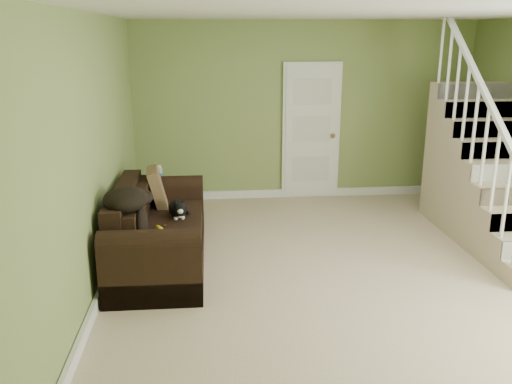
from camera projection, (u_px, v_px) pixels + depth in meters
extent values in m
cube|color=tan|center=(346.00, 270.00, 5.73)|extent=(5.00, 5.50, 0.01)
cube|color=white|center=(360.00, 12.00, 5.00)|extent=(5.00, 5.50, 0.01)
cube|color=#7C924E|center=(305.00, 112.00, 7.99)|extent=(5.00, 0.04, 2.60)
cube|color=#7C924E|center=(493.00, 261.00, 2.74)|extent=(5.00, 0.04, 2.60)
cube|color=#7C924E|center=(95.00, 155.00, 5.15)|extent=(0.04, 5.50, 2.60)
cube|color=white|center=(303.00, 193.00, 8.31)|extent=(5.00, 0.04, 0.12)
cube|color=white|center=(109.00, 274.00, 5.50)|extent=(0.04, 5.50, 0.12)
cube|color=white|center=(311.00, 131.00, 8.05)|extent=(0.86, 0.05, 2.02)
cube|color=white|center=(311.00, 132.00, 8.03)|extent=(0.78, 0.04, 1.96)
sphere|color=olive|center=(333.00, 136.00, 8.03)|extent=(0.07, 0.07, 0.07)
cylinder|color=white|center=(507.00, 195.00, 5.44)|extent=(0.04, 0.04, 0.90)
cylinder|color=white|center=(495.00, 169.00, 5.64)|extent=(0.04, 0.04, 0.90)
cylinder|color=white|center=(485.00, 145.00, 5.84)|extent=(0.04, 0.04, 0.90)
cube|color=tan|center=(503.00, 203.00, 6.35)|extent=(1.00, 0.27, 1.00)
cylinder|color=white|center=(475.00, 123.00, 6.04)|extent=(0.04, 0.04, 0.90)
cube|color=tan|center=(492.00, 188.00, 6.58)|extent=(1.00, 0.27, 1.20)
cylinder|color=white|center=(466.00, 102.00, 6.24)|extent=(0.04, 0.04, 0.90)
cube|color=tan|center=(482.00, 175.00, 6.81)|extent=(1.00, 0.27, 1.40)
cylinder|color=white|center=(457.00, 82.00, 6.45)|extent=(0.04, 0.04, 0.90)
cube|color=tan|center=(473.00, 162.00, 7.04)|extent=(1.00, 0.27, 1.60)
cylinder|color=white|center=(449.00, 64.00, 6.65)|extent=(0.04, 0.04, 0.90)
cube|color=tan|center=(464.00, 150.00, 7.27)|extent=(1.00, 0.27, 1.80)
cylinder|color=white|center=(442.00, 47.00, 6.85)|extent=(0.04, 0.04, 0.90)
cube|color=white|center=(480.00, 82.00, 5.91)|extent=(0.06, 2.46, 1.84)
cube|color=black|center=(161.00, 252.00, 5.90)|extent=(0.93, 2.14, 0.24)
cube|color=black|center=(169.00, 232.00, 5.84)|extent=(0.70, 1.62, 0.21)
cube|color=black|center=(152.00, 274.00, 4.94)|extent=(0.93, 0.24, 0.60)
cube|color=black|center=(166.00, 209.00, 6.76)|extent=(0.93, 0.24, 0.60)
cylinder|color=black|center=(150.00, 243.00, 4.86)|extent=(0.93, 0.24, 0.24)
cylinder|color=black|center=(165.00, 186.00, 6.67)|extent=(0.93, 0.24, 0.24)
cube|color=black|center=(124.00, 216.00, 5.75)|extent=(0.19, 1.66, 0.61)
cube|color=black|center=(138.00, 209.00, 5.74)|extent=(0.14, 1.60, 0.34)
cube|color=black|center=(157.00, 201.00, 7.18)|extent=(0.46, 0.46, 0.53)
cylinder|color=silver|center=(149.00, 176.00, 7.03)|extent=(0.06, 0.06, 0.20)
cylinder|color=#3175C2|center=(149.00, 176.00, 7.03)|extent=(0.07, 0.07, 0.05)
cylinder|color=white|center=(149.00, 167.00, 6.99)|extent=(0.03, 0.03, 0.03)
cylinder|color=silver|center=(160.00, 175.00, 7.07)|extent=(0.06, 0.06, 0.20)
cylinder|color=#3175C2|center=(160.00, 175.00, 7.07)|extent=(0.07, 0.07, 0.05)
cylinder|color=white|center=(160.00, 166.00, 7.04)|extent=(0.03, 0.03, 0.03)
cylinder|color=silver|center=(156.00, 173.00, 7.17)|extent=(0.06, 0.06, 0.20)
cylinder|color=#3175C2|center=(156.00, 173.00, 7.17)|extent=(0.07, 0.07, 0.05)
cylinder|color=white|center=(155.00, 165.00, 7.13)|extent=(0.03, 0.03, 0.03)
ellipsoid|color=black|center=(178.00, 209.00, 5.97)|extent=(0.25, 0.37, 0.19)
ellipsoid|color=white|center=(177.00, 214.00, 5.91)|extent=(0.13, 0.16, 0.10)
sphere|color=black|center=(176.00, 208.00, 5.78)|extent=(0.15, 0.15, 0.13)
ellipsoid|color=white|center=(176.00, 211.00, 5.74)|extent=(0.07, 0.06, 0.06)
cone|color=black|center=(173.00, 202.00, 5.77)|extent=(0.05, 0.06, 0.06)
cone|color=black|center=(180.00, 202.00, 5.78)|extent=(0.05, 0.06, 0.06)
cylinder|color=black|center=(187.00, 211.00, 6.13)|extent=(0.14, 0.25, 0.03)
ellipsoid|color=yellow|center=(160.00, 229.00, 5.54)|extent=(0.13, 0.20, 0.05)
cube|color=#4B2F1E|center=(158.00, 189.00, 6.40)|extent=(0.29, 0.51, 0.51)
ellipsoid|color=black|center=(126.00, 199.00, 5.20)|extent=(0.45, 0.58, 0.23)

